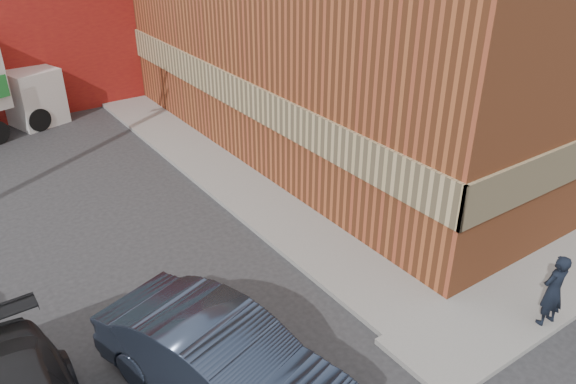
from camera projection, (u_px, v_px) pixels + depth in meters
ground at (394, 333)px, 10.83m from camera, size 90.00×90.00×0.00m
sidewalk_west at (205, 161)px, 17.61m from camera, size 1.80×18.00×0.12m
man at (553, 290)px, 10.58m from camera, size 0.61×0.44×1.54m
sedan at (224, 363)px, 9.10m from camera, size 3.06×5.01×1.56m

